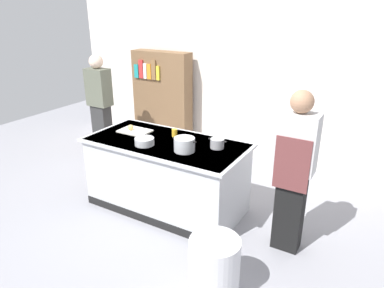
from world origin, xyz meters
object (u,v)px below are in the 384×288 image
Objects in this scene: onion at (131,127)px; mixing_bowl at (144,141)px; trash_bin at (214,268)px; person_chef at (294,170)px; juice_cup at (174,133)px; stock_pot at (184,144)px; person_guest at (100,105)px; bookshelf at (162,99)px; sauce_pan at (217,143)px.

onion is 0.32× the size of mixing_bowl.
person_chef is (0.36, 0.99, 0.63)m from trash_bin.
person_chef is (1.56, -0.23, -0.04)m from juice_cup.
juice_cup is (0.15, 0.41, 0.01)m from mixing_bowl.
stock_pot is 0.18× the size of person_guest.
person_chef reaches higher than onion.
mixing_bowl is 2.32m from bookshelf.
trash_bin is 0.33× the size of person_guest.
person_chef is at bearing 6.12° from mixing_bowl.
trash_bin is 0.34× the size of bookshelf.
juice_cup is 0.06× the size of bookshelf.
onion is 0.33× the size of sauce_pan.
juice_cup is (0.59, 0.13, -0.01)m from onion.
mixing_bowl is 2.30× the size of juice_cup.
sauce_pan is (0.27, 0.27, -0.02)m from stock_pot.
juice_cup is at bearing 63.40° from person_guest.
juice_cup is 1.58m from person_chef.
onion is 0.97m from stock_pot.
person_guest is at bearing 164.72° from sauce_pan.
person_guest is (-2.21, 0.95, -0.07)m from stock_pot.
mixing_bowl is 0.13× the size of person_guest.
person_chef is (0.94, -0.17, -0.04)m from sauce_pan.
stock_pot is at bearing 58.53° from person_guest.
juice_cup is 0.06× the size of person_chef.
person_guest is at bearing 148.90° from mixing_bowl.
person_guest is 1.01× the size of bookshelf.
juice_cup is 1.96m from person_guest.
person_chef is at bearing -8.24° from juice_cup.
person_chef is 1.01× the size of bookshelf.
stock_pot is 2.41m from person_guest.
bookshelf reaches higher than stock_pot.
mixing_bowl is at bearing 149.16° from trash_bin.
sauce_pan reaches higher than onion.
bookshelf is at bearing 63.32° from person_chef.
onion reaches higher than mixing_bowl.
stock_pot reaches higher than sauce_pan.
person_guest is (-1.86, 0.62, -0.04)m from juice_cup.
trash_bin is (0.57, -1.16, -0.67)m from sauce_pan.
onion is 0.04× the size of person_guest.
sauce_pan is 0.86m from mixing_bowl.
person_guest is (-3.06, 1.84, 0.62)m from trash_bin.
juice_cup is at bearing 12.28° from onion.
person_guest is at bearing 156.69° from stock_pot.
onion is 0.04× the size of person_chef.
sauce_pan is (1.22, 0.07, -0.00)m from onion.
bookshelf is (-1.31, 1.60, -0.10)m from juice_cup.
onion is 1.88m from bookshelf.
stock_pot is at bearing -49.39° from bookshelf.
stock_pot is 0.39m from sauce_pan.
bookshelf is (0.55, 0.98, -0.06)m from person_guest.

